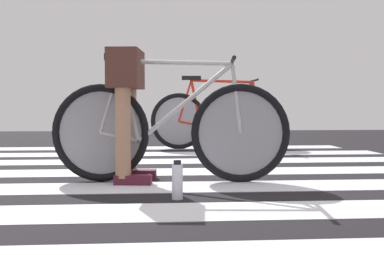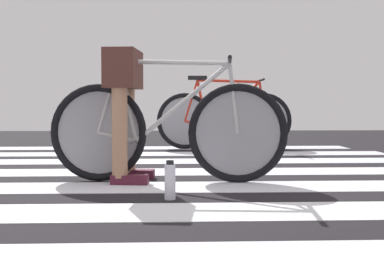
% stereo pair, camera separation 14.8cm
% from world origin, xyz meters
% --- Properties ---
extents(ground, '(18.00, 14.00, 0.02)m').
position_xyz_m(ground, '(0.00, 0.00, 0.01)').
color(ground, black).
extents(crosswalk_markings, '(5.48, 5.77, 0.00)m').
position_xyz_m(crosswalk_markings, '(0.01, 0.01, 0.02)').
color(crosswalk_markings, silver).
rests_on(crosswalk_markings, ground).
extents(bicycle_1_of_2, '(1.73, 0.52, 0.93)m').
position_xyz_m(bicycle_1_of_2, '(0.14, -0.12, 0.41)').
color(bicycle_1_of_2, black).
rests_on(bicycle_1_of_2, ground).
extents(cyclist_1_of_2, '(0.35, 0.43, 0.96)m').
position_xyz_m(cyclist_1_of_2, '(-0.17, -0.08, 0.64)').
color(cyclist_1_of_2, '#A87A5B').
rests_on(cyclist_1_of_2, ground).
extents(bicycle_2_of_2, '(1.74, 0.52, 0.93)m').
position_xyz_m(bicycle_2_of_2, '(0.84, 2.53, 0.41)').
color(bicycle_2_of_2, black).
rests_on(bicycle_2_of_2, ground).
extents(water_bottle, '(0.06, 0.06, 0.23)m').
position_xyz_m(water_bottle, '(0.16, -0.77, 0.13)').
color(water_bottle, white).
rests_on(water_bottle, ground).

